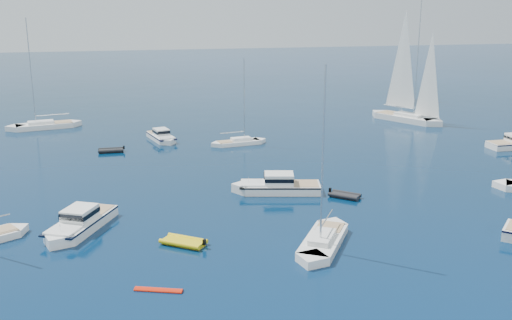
# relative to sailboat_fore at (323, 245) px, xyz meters

# --- Properties ---
(ground) EXTENTS (400.00, 400.00, 0.00)m
(ground) POSITION_rel_sailboat_fore_xyz_m (2.55, -4.00, 0.00)
(ground) COLOR #08244E
(ground) RESTS_ON ground
(motor_cruiser_left) EXTENTS (6.77, 9.73, 2.48)m
(motor_cruiser_left) POSITION_rel_sailboat_fore_xyz_m (-18.81, 7.53, 0.00)
(motor_cruiser_left) COLOR white
(motor_cruiser_left) RESTS_ON ground
(motor_cruiser_centre) EXTENTS (9.96, 4.97, 2.51)m
(motor_cruiser_centre) POSITION_rel_sailboat_fore_xyz_m (-0.12, 13.79, 0.00)
(motor_cruiser_centre) COLOR silver
(motor_cruiser_centre) RESTS_ON ground
(motor_cruiser_horizon) EXTENTS (4.19, 8.09, 2.03)m
(motor_cruiser_horizon) POSITION_rel_sailboat_fore_xyz_m (-9.73, 39.45, 0.00)
(motor_cruiser_horizon) COLOR silver
(motor_cruiser_horizon) RESTS_ON ground
(sailboat_fore) EXTENTS (7.54, 9.95, 14.82)m
(sailboat_fore) POSITION_rel_sailboat_fore_xyz_m (0.00, 0.00, 0.00)
(sailboat_fore) COLOR silver
(sailboat_fore) RESTS_ON ground
(sailboat_centre) EXTENTS (8.30, 3.32, 11.87)m
(sailboat_centre) POSITION_rel_sailboat_fore_xyz_m (0.10, 34.67, 0.00)
(sailboat_centre) COLOR white
(sailboat_centre) RESTS_ON ground
(sailboat_sails_r) EXTENTS (9.84, 13.62, 20.07)m
(sailboat_sails_r) POSITION_rel_sailboat_fore_xyz_m (29.24, 44.58, 0.00)
(sailboat_sails_r) COLOR silver
(sailboat_sails_r) RESTS_ON ground
(sailboat_far_l) EXTENTS (11.84, 5.29, 16.86)m
(sailboat_far_l) POSITION_rel_sailboat_fore_xyz_m (-26.39, 51.40, 0.00)
(sailboat_far_l) COLOR white
(sailboat_far_l) RESTS_ON ground
(sailboat_sails_far) EXTENTS (6.49, 11.05, 15.83)m
(sailboat_sails_far) POSITION_rel_sailboat_fore_xyz_m (37.68, 63.55, 0.00)
(sailboat_sails_far) COLOR white
(sailboat_sails_far) RESTS_ON ground
(tender_yellow) EXTENTS (4.20, 3.84, 0.95)m
(tender_yellow) POSITION_rel_sailboat_fore_xyz_m (-10.66, 2.59, 0.00)
(tender_yellow) COLOR gold
(tender_yellow) RESTS_ON ground
(tender_grey_near) EXTENTS (3.48, 3.41, 0.95)m
(tender_grey_near) POSITION_rel_sailboat_fore_xyz_m (5.90, 10.68, 0.00)
(tender_grey_near) COLOR black
(tender_grey_near) RESTS_ON ground
(tender_grey_far) EXTENTS (3.27, 1.83, 0.95)m
(tender_grey_far) POSITION_rel_sailboat_fore_xyz_m (-16.50, 34.23, 0.00)
(tender_grey_far) COLOR black
(tender_grey_far) RESTS_ON ground
(kayak_orange) EXTENTS (3.24, 1.63, 0.30)m
(kayak_orange) POSITION_rel_sailboat_fore_xyz_m (-13.10, -4.76, 0.00)
(kayak_orange) COLOR red
(kayak_orange) RESTS_ON ground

